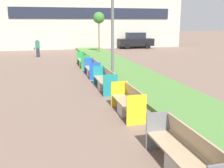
% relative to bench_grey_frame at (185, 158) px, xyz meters
% --- Properties ---
extents(planter_grass_strip, '(2.80, 120.00, 0.18)m').
position_rel_bench_grey_frame_xyz_m(planter_grass_strip, '(2.26, 4.74, -0.29)').
color(planter_grass_strip, '#4C7A38').
rests_on(planter_grass_strip, ground).
extents(building_backdrop, '(21.85, 6.11, 7.33)m').
position_rel_bench_grey_frame_xyz_m(building_backdrop, '(3.06, 29.10, 3.29)').
color(building_backdrop, '#B2AD9E').
rests_on(building_backdrop, ground).
extents(bench_grey_frame, '(0.65, 2.47, 0.94)m').
position_rel_bench_grey_frame_xyz_m(bench_grey_frame, '(0.00, 0.00, 0.00)').
color(bench_grey_frame, '#ADA8A0').
rests_on(bench_grey_frame, ground).
extents(bench_yellow_frame, '(0.65, 1.92, 0.94)m').
position_rel_bench_grey_frame_xyz_m(bench_yellow_frame, '(-0.01, 3.71, -0.02)').
color(bench_yellow_frame, '#ADA8A0').
rests_on(bench_yellow_frame, ground).
extents(bench_teal_frame, '(0.65, 2.31, 0.94)m').
position_rel_bench_grey_frame_xyz_m(bench_teal_frame, '(-0.00, 7.14, -0.00)').
color(bench_teal_frame, '#ADA8A0').
rests_on(bench_teal_frame, ground).
extents(bench_blue_frame, '(0.65, 2.01, 0.94)m').
position_rel_bench_grey_frame_xyz_m(bench_blue_frame, '(-0.01, 10.36, -0.01)').
color(bench_blue_frame, '#ADA8A0').
rests_on(bench_blue_frame, ground).
extents(bench_green_frame, '(0.65, 2.23, 0.94)m').
position_rel_bench_grey_frame_xyz_m(bench_green_frame, '(-0.00, 13.75, -0.01)').
color(bench_green_frame, '#ADA8A0').
rests_on(bench_green_frame, ground).
extents(sapling_tree_far, '(1.09, 1.09, 4.00)m').
position_rel_bench_grey_frame_xyz_m(sapling_tree_far, '(2.59, 21.05, 3.03)').
color(sapling_tree_far, brown).
rests_on(sapling_tree_far, ground).
extents(pedestrian_walking, '(0.53, 0.24, 1.64)m').
position_rel_bench_grey_frame_xyz_m(pedestrian_walking, '(-3.21, 20.05, 0.45)').
color(pedestrian_walking, '#232633').
rests_on(pedestrian_walking, ground).
extents(parked_car_distant, '(4.22, 2.00, 1.86)m').
position_rel_bench_grey_frame_xyz_m(parked_car_distant, '(7.91, 25.55, 0.53)').
color(parked_car_distant, black).
rests_on(parked_car_distant, ground).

